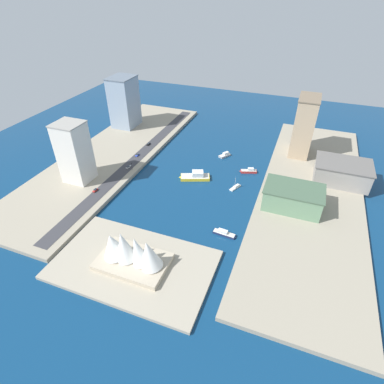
% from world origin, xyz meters
% --- Properties ---
extents(ground_plane, '(440.00, 440.00, 0.00)m').
position_xyz_m(ground_plane, '(0.00, 0.00, 0.00)').
color(ground_plane, navy).
extents(quay_west, '(70.00, 240.00, 2.87)m').
position_xyz_m(quay_west, '(-83.60, 0.00, 1.43)').
color(quay_west, '#9E937F').
rests_on(quay_west, ground_plane).
extents(quay_east, '(70.00, 240.00, 2.87)m').
position_xyz_m(quay_east, '(83.60, 0.00, 1.43)').
color(quay_east, '#9E937F').
rests_on(quay_east, ground_plane).
extents(peninsula_point, '(86.73, 52.77, 2.00)m').
position_xyz_m(peninsula_point, '(3.23, 104.40, 1.00)').
color(peninsula_point, '#A89E89').
rests_on(peninsula_point, ground_plane).
extents(road_strip, '(9.99, 228.00, 0.15)m').
position_xyz_m(road_strip, '(58.79, 0.00, 2.94)').
color(road_strip, '#38383D').
rests_on(road_strip, quay_east).
extents(patrol_launch_navy, '(15.23, 4.93, 3.28)m').
position_xyz_m(patrol_launch_navy, '(-36.33, 62.71, 1.21)').
color(patrol_launch_navy, '#1E284C').
rests_on(patrol_launch_navy, ground_plane).
extents(yacht_sleek_gray, '(9.49, 11.76, 3.69)m').
position_xyz_m(yacht_sleek_gray, '(-9.23, -33.91, 1.33)').
color(yacht_sleek_gray, '#999EA3').
rests_on(yacht_sleek_gray, ground_plane).
extents(tugboat_red, '(14.10, 7.84, 4.01)m').
position_xyz_m(tugboat_red, '(-34.74, -14.89, 1.41)').
color(tugboat_red, red).
rests_on(tugboat_red, ground_plane).
extents(ferry_yellow_fast, '(24.45, 16.26, 6.46)m').
position_xyz_m(ferry_yellow_fast, '(2.14, 9.03, 2.25)').
color(ferry_yellow_fast, yellow).
rests_on(ferry_yellow_fast, ground_plane).
extents(sailboat_small_white, '(6.94, 10.95, 9.71)m').
position_xyz_m(sailboat_small_white, '(-30.24, 10.66, 0.79)').
color(sailboat_small_white, white).
rests_on(sailboat_small_white, ground_plane).
extents(apartment_midrise_tan, '(16.51, 28.45, 49.29)m').
position_xyz_m(apartment_midrise_tan, '(-69.12, -58.68, 27.55)').
color(apartment_midrise_tan, tan).
rests_on(apartment_midrise_tan, quay_west).
extents(hotel_broad_white, '(19.91, 18.97, 45.20)m').
position_xyz_m(hotel_broad_white, '(83.02, 44.94, 25.50)').
color(hotel_broad_white, silver).
rests_on(hotel_broad_white, quay_east).
extents(carpark_squat_concrete, '(39.72, 28.64, 15.38)m').
position_xyz_m(carpark_squat_concrete, '(-102.43, -23.03, 10.59)').
color(carpark_squat_concrete, gray).
rests_on(carpark_squat_concrete, quay_west).
extents(tower_tall_glass, '(22.68, 26.97, 48.67)m').
position_xyz_m(tower_tall_glass, '(103.07, -57.84, 27.24)').
color(tower_tall_glass, '#8C9EB2').
rests_on(tower_tall_glass, quay_east).
extents(terminal_long_green, '(38.27, 24.98, 14.99)m').
position_xyz_m(terminal_long_green, '(-71.56, 22.65, 10.39)').
color(terminal_long_green, slate).
rests_on(terminal_long_green, quay_west).
extents(pickup_red, '(1.99, 4.58, 1.59)m').
position_xyz_m(pickup_red, '(62.57, 54.85, 3.80)').
color(pickup_red, black).
rests_on(pickup_red, road_strip).
extents(van_white, '(2.03, 4.80, 1.68)m').
position_xyz_m(van_white, '(57.16, 17.68, 3.83)').
color(van_white, black).
rests_on(van_white, road_strip).
extents(suv_black, '(2.01, 4.94, 1.60)m').
position_xyz_m(suv_black, '(61.07, -25.00, 3.80)').
color(suv_black, black).
rests_on(suv_black, road_strip).
extents(hatchback_blue, '(2.15, 4.46, 1.41)m').
position_xyz_m(hatchback_blue, '(60.39, -2.89, 3.72)').
color(hatchback_blue, black).
rests_on(hatchback_blue, road_strip).
extents(traffic_light_waterfront, '(0.36, 0.36, 6.50)m').
position_xyz_m(traffic_light_waterfront, '(52.54, 19.44, 7.21)').
color(traffic_light_waterfront, black).
rests_on(traffic_light_waterfront, quay_east).
extents(opera_landmark, '(38.66, 24.57, 21.01)m').
position_xyz_m(opera_landmark, '(3.86, 104.40, 10.57)').
color(opera_landmark, '#BCAD93').
rests_on(opera_landmark, peninsula_point).
extents(park_tree_cluster, '(15.49, 14.90, 9.17)m').
position_xyz_m(park_tree_cluster, '(-87.06, 11.57, 8.90)').
color(park_tree_cluster, brown).
rests_on(park_tree_cluster, quay_west).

